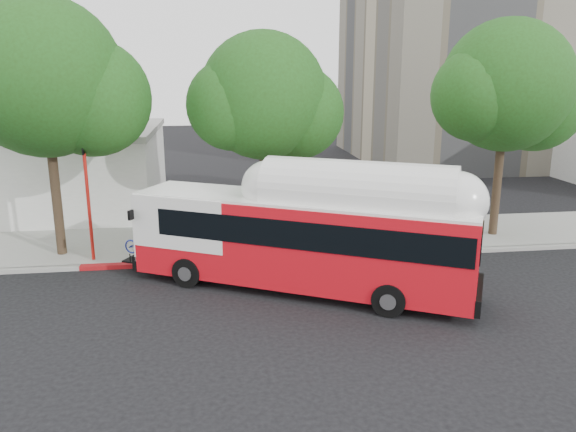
{
  "coord_description": "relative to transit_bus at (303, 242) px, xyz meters",
  "views": [
    {
      "loc": [
        -3.08,
        -16.35,
        7.07
      ],
      "look_at": [
        -0.43,
        3.0,
        2.0
      ],
      "focal_mm": 35.0,
      "sensor_mm": 36.0,
      "label": 1
    }
  ],
  "objects": [
    {
      "name": "ground",
      "position": [
        0.23,
        -0.92,
        -1.66
      ],
      "size": [
        120.0,
        120.0,
        0.0
      ],
      "primitive_type": "plane",
      "color": "black",
      "rests_on": "ground"
    },
    {
      "name": "sidewalk",
      "position": [
        0.23,
        5.58,
        -1.59
      ],
      "size": [
        60.0,
        5.0,
        0.15
      ],
      "primitive_type": "cube",
      "color": "gray",
      "rests_on": "ground"
    },
    {
      "name": "curb_strip",
      "position": [
        0.23,
        2.98,
        -1.59
      ],
      "size": [
        60.0,
        0.3,
        0.15
      ],
      "primitive_type": "cube",
      "color": "gray",
      "rests_on": "ground"
    },
    {
      "name": "red_curb_segment",
      "position": [
        -2.77,
        2.98,
        -1.58
      ],
      "size": [
        10.0,
        0.32,
        0.16
      ],
      "primitive_type": "cube",
      "color": "maroon",
      "rests_on": "ground"
    },
    {
      "name": "street_tree_left",
      "position": [
        -8.3,
        4.64,
        4.94
      ],
      "size": [
        6.67,
        5.8,
        9.74
      ],
      "color": "#2D2116",
      "rests_on": "ground"
    },
    {
      "name": "street_tree_mid",
      "position": [
        -0.36,
        5.14,
        4.25
      ],
      "size": [
        5.75,
        5.0,
        8.62
      ],
      "color": "#2D2116",
      "rests_on": "ground"
    },
    {
      "name": "street_tree_right",
      "position": [
        9.67,
        4.94,
        4.6
      ],
      "size": [
        6.21,
        5.4,
        9.18
      ],
      "color": "#2D2116",
      "rests_on": "ground"
    },
    {
      "name": "transit_bus",
      "position": [
        0.0,
        0.0,
        0.0
      ],
      "size": [
        11.58,
        7.44,
        3.55
      ],
      "rotation": [
        0.0,
        0.0,
        -0.49
      ],
      "color": "red",
      "rests_on": "ground"
    },
    {
      "name": "signal_pole",
      "position": [
        -7.41,
        3.67,
        0.6
      ],
      "size": [
        0.13,
        0.42,
        4.4
      ],
      "color": "red",
      "rests_on": "ground"
    }
  ]
}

